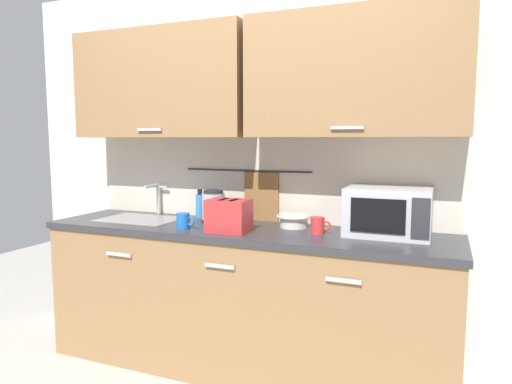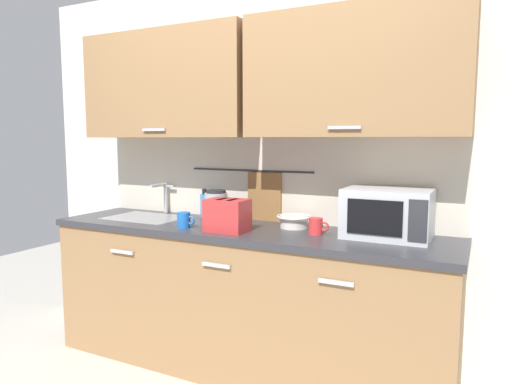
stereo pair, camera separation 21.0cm
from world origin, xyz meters
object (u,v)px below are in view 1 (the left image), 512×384
Objects in this scene: electric_kettle at (214,207)px; toaster at (229,216)px; mug_near_sink at (183,221)px; mixing_bowl at (294,220)px; mug_by_kettle at (318,225)px; microwave at (388,212)px; dish_soap_bottle at (200,205)px.

toaster is (0.23, -0.25, -0.01)m from electric_kettle.
mug_near_sink is 0.67m from mixing_bowl.
electric_kettle is at bearing 171.78° from mug_by_kettle.
microwave is 1.80× the size of toaster.
mixing_bowl is (0.70, -0.09, -0.04)m from dish_soap_bottle.
toaster is (0.39, -0.36, 0.01)m from dish_soap_bottle.
toaster reaches higher than mug_by_kettle.
microwave reaches higher than mixing_bowl.
dish_soap_bottle reaches higher than mixing_bowl.
dish_soap_bottle is (-0.17, 0.11, -0.01)m from electric_kettle.
dish_soap_bottle reaches higher than mug_by_kettle.
toaster is 0.52m from mug_by_kettle.
dish_soap_bottle is at bearing 172.98° from mixing_bowl.
microwave is at bearing -0.07° from electric_kettle.
mug_by_kettle is (0.89, -0.22, -0.04)m from dish_soap_bottle.
toaster reaches higher than mixing_bowl.
mug_by_kettle is at bearing 16.70° from toaster.
mug_by_kettle is at bearing 12.47° from mug_near_sink.
electric_kettle is 0.54m from mixing_bowl.
microwave is 1.20m from mug_near_sink.
toaster is (-0.87, -0.25, -0.04)m from microwave.
mug_near_sink is at bearing -102.74° from electric_kettle.
dish_soap_bottle is 0.71m from mixing_bowl.
mixing_bowl is at bearing 41.90° from toaster.
mug_near_sink is at bearing -167.53° from mug_by_kettle.
mug_by_kettle is at bearing -13.62° from dish_soap_bottle.
mug_by_kettle is (-0.38, -0.10, -0.09)m from microwave.
toaster is (0.29, 0.03, 0.05)m from mug_near_sink.
dish_soap_bottle is 0.92× the size of mixing_bowl.
mug_near_sink is (-0.06, -0.28, -0.05)m from electric_kettle.
microwave is 0.40m from mug_by_kettle.
toaster is at bearing -163.88° from microwave.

